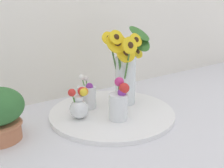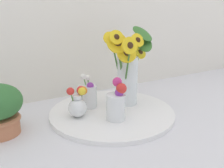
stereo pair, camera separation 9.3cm
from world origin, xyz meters
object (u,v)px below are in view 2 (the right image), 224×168
(vase_small_center, at_px, (117,103))
(vase_bulb_right, at_px, (78,103))
(serving_tray, at_px, (112,111))
(vase_small_back, at_px, (88,95))
(mason_jar_sunflowers, at_px, (128,71))

(vase_small_center, xyz_separation_m, vase_bulb_right, (-0.12, 0.10, -0.01))
(vase_small_center, bearing_deg, serving_tray, 69.57)
(vase_bulb_right, xyz_separation_m, vase_small_back, (0.08, 0.08, -0.00))
(mason_jar_sunflowers, relative_size, vase_bulb_right, 2.89)
(vase_bulb_right, bearing_deg, vase_small_center, -41.18)
(serving_tray, distance_m, vase_small_center, 0.12)
(vase_bulb_right, height_order, vase_small_back, vase_small_back)
(mason_jar_sunflowers, relative_size, vase_small_center, 2.15)
(serving_tray, xyz_separation_m, mason_jar_sunflowers, (0.10, 0.02, 0.17))
(mason_jar_sunflowers, xyz_separation_m, vase_small_back, (-0.17, 0.07, -0.11))
(mason_jar_sunflowers, bearing_deg, serving_tray, -166.94)
(serving_tray, height_order, vase_small_center, vase_small_center)
(serving_tray, xyz_separation_m, vase_bulb_right, (-0.15, 0.01, 0.06))
(mason_jar_sunflowers, height_order, vase_small_center, mason_jar_sunflowers)
(serving_tray, xyz_separation_m, vase_small_back, (-0.07, 0.09, 0.06))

